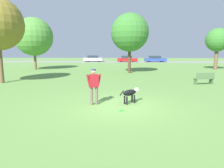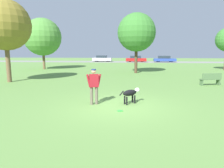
{
  "view_description": "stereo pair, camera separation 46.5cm",
  "coord_description": "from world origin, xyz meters",
  "views": [
    {
      "loc": [
        0.16,
        -8.2,
        2.32
      ],
      "look_at": [
        -0.27,
        0.36,
        0.9
      ],
      "focal_mm": 32.0,
      "sensor_mm": 36.0,
      "label": 1
    },
    {
      "loc": [
        0.62,
        -8.17,
        2.32
      ],
      "look_at": [
        -0.27,
        0.36,
        0.9
      ],
      "focal_mm": 32.0,
      "sensor_mm": 36.0,
      "label": 2
    }
  ],
  "objects": [
    {
      "name": "frisbee",
      "position": [
        0.15,
        -0.66,
        0.01
      ],
      "size": [
        0.23,
        0.23,
        0.02
      ],
      "color": "#33D838",
      "rests_on": "ground_plane"
    },
    {
      "name": "person",
      "position": [
        -1.04,
        0.23,
        0.91
      ],
      "size": [
        0.65,
        0.34,
        1.56
      ],
      "rotation": [
        0.0,
        0.0,
        0.33
      ],
      "color": "#665B4C",
      "rests_on": "ground_plane"
    },
    {
      "name": "parked_car_blue",
      "position": [
        7.24,
        35.07,
        0.65
      ],
      "size": [
        4.6,
        1.93,
        1.33
      ],
      "rotation": [
        0.0,
        0.0,
        0.04
      ],
      "color": "#284293",
      "rests_on": "ground_plane"
    },
    {
      "name": "park_bench",
      "position": [
        5.91,
        5.87,
        0.45
      ],
      "size": [
        1.46,
        0.74,
        0.84
      ],
      "rotation": [
        0.0,
        0.0,
        3.39
      ],
      "color": "#4C6B42",
      "rests_on": "ground_plane"
    },
    {
      "name": "parked_car_silver",
      "position": [
        -6.16,
        35.68,
        0.68
      ],
      "size": [
        4.19,
        1.92,
        1.37
      ],
      "rotation": [
        0.0,
        0.0,
        -0.02
      ],
      "color": "#B7B7BC",
      "rests_on": "ground_plane"
    },
    {
      "name": "parked_car_red",
      "position": [
        1.26,
        35.03,
        0.64
      ],
      "size": [
        4.33,
        1.7,
        1.33
      ],
      "rotation": [
        0.0,
        0.0,
        -0.01
      ],
      "color": "red",
      "rests_on": "ground_plane"
    },
    {
      "name": "far_road_strip",
      "position": [
        0.0,
        35.35,
        0.01
      ],
      "size": [
        120.0,
        6.0,
        0.01
      ],
      "color": "gray",
      "rests_on": "ground_plane"
    },
    {
      "name": "tree_far_left",
      "position": [
        -10.77,
        16.55,
        4.06
      ],
      "size": [
        4.68,
        4.68,
        6.41
      ],
      "color": "brown",
      "rests_on": "ground_plane"
    },
    {
      "name": "dog",
      "position": [
        0.55,
        0.52,
        0.47
      ],
      "size": [
        0.93,
        0.85,
        0.67
      ],
      "rotation": [
        0.0,
        0.0,
        0.73
      ],
      "color": "black",
      "rests_on": "ground_plane"
    },
    {
      "name": "ground_plane",
      "position": [
        0.0,
        0.0,
        0.0
      ],
      "size": [
        120.0,
        120.0,
        0.0
      ],
      "primitive_type": "plane",
      "color": "#608C42"
    },
    {
      "name": "tree_near_left",
      "position": [
        -8.68,
        5.94,
        4.18
      ],
      "size": [
        3.69,
        3.69,
        6.05
      ],
      "color": "brown",
      "rests_on": "ground_plane"
    },
    {
      "name": "tree_mid_center",
      "position": [
        0.95,
        13.25,
        4.22
      ],
      "size": [
        3.96,
        3.96,
        6.21
      ],
      "color": "#4C3826",
      "rests_on": "ground_plane"
    }
  ]
}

